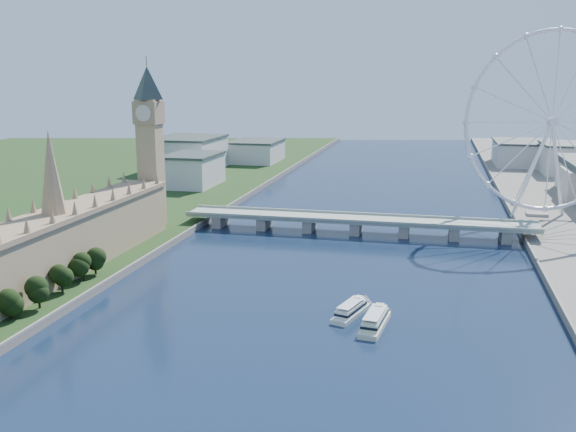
% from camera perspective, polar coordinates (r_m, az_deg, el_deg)
% --- Properties ---
extents(parliament_range, '(24.00, 200.00, 70.00)m').
position_cam_1_polar(parliament_range, '(326.02, -19.87, -2.35)').
color(parliament_range, tan).
rests_on(parliament_range, ground).
extents(big_ben, '(20.02, 20.02, 110.00)m').
position_cam_1_polar(big_ben, '(412.05, -12.23, 7.81)').
color(big_ben, tan).
rests_on(big_ben, ground).
extents(westminster_bridge, '(220.00, 22.00, 9.50)m').
position_cam_1_polar(westminster_bridge, '(406.91, 6.09, -0.58)').
color(westminster_bridge, gray).
rests_on(westminster_bridge, ground).
extents(london_eye, '(113.60, 39.12, 124.30)m').
position_cam_1_polar(london_eye, '(456.07, 22.43, 7.69)').
color(london_eye, silver).
rests_on(london_eye, ground).
extents(city_skyline, '(505.00, 280.00, 32.00)m').
position_cam_1_polar(city_skyline, '(659.05, 12.29, 5.05)').
color(city_skyline, beige).
rests_on(city_skyline, ground).
extents(tour_boat_near, '(15.10, 29.31, 6.27)m').
position_cam_1_polar(tour_boat_near, '(269.32, 5.61, -8.83)').
color(tour_boat_near, silver).
rests_on(tour_boat_near, ground).
extents(tour_boat_far, '(11.54, 31.70, 6.86)m').
position_cam_1_polar(tour_boat_far, '(258.68, 7.70, -9.79)').
color(tour_boat_far, beige).
rests_on(tour_boat_far, ground).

